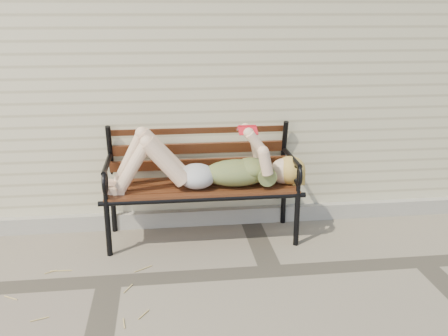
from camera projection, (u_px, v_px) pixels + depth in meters
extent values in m
plane|color=#746A59|center=(109.00, 281.00, 3.77)|extent=(80.00, 80.00, 0.00)
cube|color=beige|center=(124.00, 49.00, 6.15)|extent=(8.00, 4.00, 3.00)
cube|color=#A49F94|center=(119.00, 221.00, 4.66)|extent=(8.00, 0.10, 0.15)
cylinder|color=black|center=(108.00, 229.00, 4.10)|extent=(0.05, 0.05, 0.48)
cylinder|color=black|center=(113.00, 207.00, 4.55)|extent=(0.05, 0.05, 0.48)
cylinder|color=black|center=(297.00, 219.00, 4.28)|extent=(0.05, 0.05, 0.48)
cylinder|color=black|center=(284.00, 199.00, 4.74)|extent=(0.05, 0.05, 0.48)
cube|color=#542E15|center=(202.00, 187.00, 4.34)|extent=(1.63, 0.53, 0.03)
cylinder|color=black|center=(204.00, 199.00, 4.12)|extent=(1.72, 0.04, 0.04)
cylinder|color=black|center=(200.00, 180.00, 4.58)|extent=(1.72, 0.04, 0.04)
torus|color=black|center=(198.00, 118.00, 4.52)|extent=(0.30, 0.04, 0.30)
ellipsoid|color=#09343F|center=(237.00, 173.00, 4.31)|extent=(0.58, 0.33, 0.23)
ellipsoid|color=#09343F|center=(251.00, 168.00, 4.31)|extent=(0.28, 0.32, 0.17)
ellipsoid|color=silver|center=(197.00, 176.00, 4.27)|extent=(0.32, 0.37, 0.20)
sphere|color=beige|center=(284.00, 171.00, 4.36)|extent=(0.24, 0.24, 0.24)
ellipsoid|color=#D7B651|center=(290.00, 170.00, 4.36)|extent=(0.27, 0.27, 0.25)
cube|color=red|center=(247.00, 126.00, 4.20)|extent=(0.15, 0.02, 0.02)
cube|color=beige|center=(248.00, 131.00, 4.16)|extent=(0.15, 0.09, 0.05)
cube|color=beige|center=(246.00, 128.00, 4.25)|extent=(0.15, 0.09, 0.05)
cube|color=red|center=(248.00, 130.00, 4.16)|extent=(0.16, 0.10, 0.06)
cube|color=red|center=(246.00, 128.00, 4.25)|extent=(0.16, 0.10, 0.06)
cylinder|color=tan|center=(83.00, 321.00, 3.27)|extent=(0.03, 0.10, 0.01)
cylinder|color=tan|center=(84.00, 253.00, 4.19)|extent=(0.11, 0.02, 0.01)
cylinder|color=tan|center=(115.00, 333.00, 3.15)|extent=(0.15, 0.08, 0.01)
cylinder|color=tan|center=(99.00, 277.00, 3.81)|extent=(0.12, 0.04, 0.01)
cylinder|color=tan|center=(63.00, 311.00, 3.39)|extent=(0.15, 0.04, 0.01)
cylinder|color=tan|center=(3.00, 290.00, 3.64)|extent=(0.11, 0.04, 0.01)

